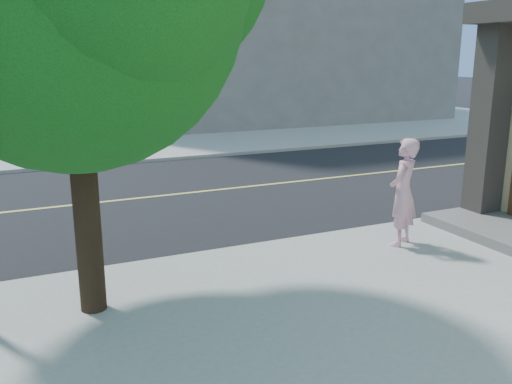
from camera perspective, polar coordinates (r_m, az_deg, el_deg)
sidewalk_ne at (r=32.82m, az=-1.76°, el=8.12°), size 29.00×25.00×0.12m
man_on_phone at (r=10.02m, az=15.04°, el=-0.04°), size 0.84×0.76×1.92m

